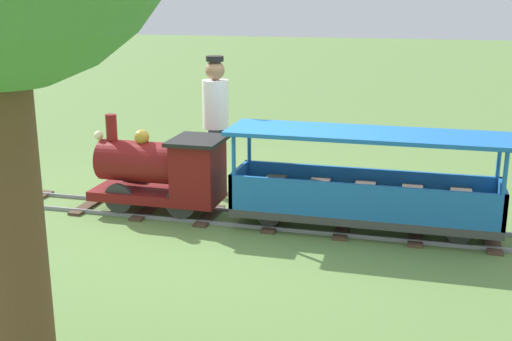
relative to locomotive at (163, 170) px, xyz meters
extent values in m
plane|color=#608442|center=(0.00, -0.90, -0.49)|extent=(60.00, 60.00, 0.00)
cube|color=gray|center=(-0.22, -1.22, -0.47)|extent=(0.03, 6.40, 0.04)
cube|color=gray|center=(0.22, -1.22, -0.47)|extent=(0.03, 6.40, 0.04)
cube|color=#4C3828|center=(0.00, -3.35, -0.47)|extent=(0.67, 0.14, 0.03)
cube|color=#4C3828|center=(0.00, -2.64, -0.47)|extent=(0.67, 0.14, 0.03)
cube|color=#4C3828|center=(0.00, -1.93, -0.47)|extent=(0.67, 0.14, 0.03)
cube|color=#4C3828|center=(0.00, -1.22, -0.47)|extent=(0.67, 0.14, 0.03)
cube|color=#4C3828|center=(0.00, -0.51, -0.47)|extent=(0.67, 0.14, 0.03)
cube|color=#4C3828|center=(0.00, 0.20, -0.47)|extent=(0.67, 0.14, 0.03)
cube|color=#4C3828|center=(0.00, 0.91, -0.47)|extent=(0.67, 0.14, 0.03)
cube|color=#4C3828|center=(0.00, 1.62, -0.47)|extent=(0.67, 0.14, 0.03)
cube|color=maroon|center=(0.00, 0.08, -0.28)|extent=(0.55, 1.40, 0.10)
cylinder|color=maroon|center=(0.00, 0.28, 0.07)|extent=(0.44, 0.85, 0.44)
cylinder|color=#B7932D|center=(0.00, 0.70, 0.07)|extent=(0.37, 0.02, 0.37)
cylinder|color=maroon|center=(0.00, 0.58, 0.43)|extent=(0.12, 0.12, 0.28)
sphere|color=#B7932D|center=(0.00, 0.23, 0.34)|extent=(0.16, 0.16, 0.16)
cube|color=maroon|center=(0.00, -0.40, 0.05)|extent=(0.55, 0.45, 0.55)
cube|color=black|center=(0.00, -0.40, 0.34)|extent=(0.63, 0.53, 0.04)
sphere|color=#F2EAB2|center=(0.00, 0.73, 0.33)|extent=(0.10, 0.10, 0.10)
cylinder|color=#2D2D2D|center=(-0.22, 0.43, -0.29)|extent=(0.05, 0.32, 0.32)
cylinder|color=#2D2D2D|center=(0.22, 0.43, -0.29)|extent=(0.05, 0.32, 0.32)
cylinder|color=#2D2D2D|center=(-0.22, -0.27, -0.29)|extent=(0.05, 0.32, 0.32)
cylinder|color=#2D2D2D|center=(0.22, -0.27, -0.29)|extent=(0.05, 0.32, 0.32)
cube|color=#3F3F3F|center=(0.00, -2.12, -0.31)|extent=(0.63, 2.60, 0.08)
cube|color=blue|center=(-0.30, -2.12, -0.09)|extent=(0.04, 2.60, 0.35)
cube|color=blue|center=(0.30, -2.12, -0.09)|extent=(0.04, 2.60, 0.35)
cube|color=blue|center=(0.00, -0.84, -0.09)|extent=(0.63, 0.04, 0.35)
cube|color=blue|center=(0.00, -3.40, -0.09)|extent=(0.63, 0.04, 0.35)
cylinder|color=blue|center=(-0.29, -0.87, 0.11)|extent=(0.04, 0.04, 0.75)
cylinder|color=blue|center=(0.29, -0.87, 0.11)|extent=(0.04, 0.04, 0.75)
cylinder|color=blue|center=(-0.29, -3.37, 0.11)|extent=(0.04, 0.04, 0.75)
cylinder|color=blue|center=(0.29, -3.37, 0.11)|extent=(0.04, 0.04, 0.75)
cube|color=blue|center=(0.00, -2.12, 0.50)|extent=(0.73, 2.70, 0.04)
cube|color=brown|center=(0.00, -3.04, -0.15)|extent=(0.47, 0.20, 0.24)
cube|color=brown|center=(0.00, -2.58, -0.15)|extent=(0.47, 0.20, 0.24)
cube|color=brown|center=(0.00, -2.12, -0.15)|extent=(0.47, 0.20, 0.24)
cube|color=brown|center=(0.00, -1.66, -0.15)|extent=(0.47, 0.20, 0.24)
cube|color=brown|center=(0.00, -1.20, -0.15)|extent=(0.47, 0.20, 0.24)
cylinder|color=#262626|center=(-0.22, -1.21, -0.33)|extent=(0.04, 0.24, 0.24)
cylinder|color=#262626|center=(0.22, -1.21, -0.33)|extent=(0.04, 0.24, 0.24)
cylinder|color=#262626|center=(-0.22, -3.03, -0.33)|extent=(0.04, 0.24, 0.24)
cylinder|color=#262626|center=(0.22, -3.03, -0.33)|extent=(0.04, 0.24, 0.24)
cylinder|color=#282D47|center=(0.72, -0.33, -0.09)|extent=(0.12, 0.12, 0.80)
cylinder|color=#282D47|center=(0.90, -0.33, -0.09)|extent=(0.12, 0.12, 0.80)
cylinder|color=white|center=(0.81, -0.33, 0.59)|extent=(0.30, 0.30, 0.55)
sphere|color=#936B4C|center=(0.81, -0.33, 0.97)|extent=(0.22, 0.22, 0.22)
cylinder|color=black|center=(0.81, -0.33, 1.10)|extent=(0.20, 0.20, 0.06)
cylinder|color=brown|center=(-3.32, -0.55, 0.57)|extent=(0.33, 0.33, 2.11)
camera|label=1|loc=(-6.12, -2.64, 1.79)|focal=45.18mm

